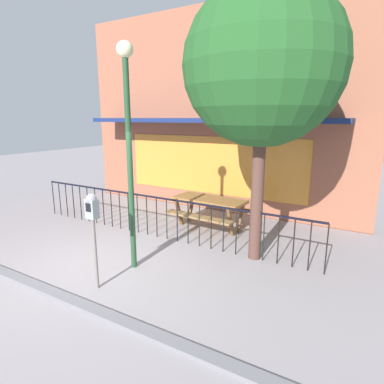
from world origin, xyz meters
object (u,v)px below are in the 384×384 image
(street_tree, at_px, (263,66))
(parking_meter_near, at_px, (93,216))
(picnic_table_left, at_px, (209,205))
(street_lamp, at_px, (128,127))

(street_tree, bearing_deg, parking_meter_near, -127.08)
(picnic_table_left, bearing_deg, street_tree, -35.05)
(parking_meter_near, distance_m, street_lamp, 1.62)
(picnic_table_left, relative_size, street_lamp, 0.48)
(parking_meter_near, relative_size, street_tree, 0.32)
(picnic_table_left, distance_m, parking_meter_near, 3.59)
(picnic_table_left, xyz_separation_m, street_lamp, (-0.23, -2.63, 1.96))
(parking_meter_near, bearing_deg, picnic_table_left, 86.14)
(street_tree, xyz_separation_m, street_lamp, (-1.81, -1.51, -1.03))
(parking_meter_near, relative_size, street_lamp, 0.40)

